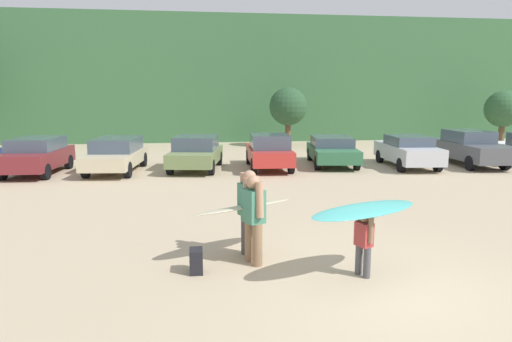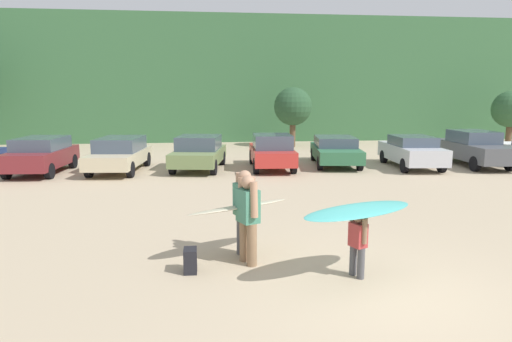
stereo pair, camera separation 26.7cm
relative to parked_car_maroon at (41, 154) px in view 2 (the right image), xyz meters
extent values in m
plane|color=tan|center=(9.71, -12.57, -0.80)|extent=(120.00, 120.00, 0.00)
cube|color=#38663D|center=(9.71, 17.62, 3.51)|extent=(108.00, 12.00, 8.61)
cylinder|color=brown|center=(12.24, 8.42, -0.04)|extent=(0.36, 0.36, 1.52)
sphere|color=#284C2D|center=(12.24, 8.42, 1.72)|extent=(2.36, 2.36, 2.36)
cylinder|color=brown|center=(26.45, 7.89, -0.13)|extent=(0.37, 0.37, 1.33)
sphere|color=#2D5633|center=(26.45, 7.89, 1.53)|extent=(2.36, 2.36, 2.36)
cube|color=maroon|center=(0.00, -0.03, -0.14)|extent=(2.06, 4.08, 0.68)
cube|color=#3F4C5B|center=(0.00, 0.08, 0.45)|extent=(1.81, 2.44, 0.50)
cylinder|color=black|center=(-0.74, 1.33, -0.49)|extent=(0.26, 0.63, 0.62)
cylinder|color=black|center=(0.90, 1.23, -0.49)|extent=(0.26, 0.63, 0.62)
cylinder|color=black|center=(-0.90, -1.29, -0.49)|extent=(0.26, 0.63, 0.62)
cylinder|color=black|center=(0.74, -1.39, -0.49)|extent=(0.26, 0.63, 0.62)
cube|color=beige|center=(3.15, 0.12, -0.20)|extent=(2.24, 4.57, 0.56)
cube|color=#3F4C5B|center=(3.17, 0.31, 0.36)|extent=(1.91, 2.70, 0.56)
cylinder|color=black|center=(2.47, 1.65, -0.48)|extent=(0.28, 0.66, 0.64)
cylinder|color=black|center=(4.10, 1.49, -0.48)|extent=(0.28, 0.66, 0.64)
cylinder|color=black|center=(2.19, -1.26, -0.48)|extent=(0.28, 0.66, 0.64)
cylinder|color=black|center=(3.82, -1.41, -0.48)|extent=(0.28, 0.66, 0.64)
cube|color=#6B7F4C|center=(6.50, 0.26, -0.20)|extent=(2.55, 4.32, 0.56)
cube|color=#3F4C5B|center=(6.51, 0.32, 0.38)|extent=(2.06, 2.31, 0.59)
cylinder|color=black|center=(5.89, 1.72, -0.48)|extent=(0.32, 0.67, 0.64)
cylinder|color=black|center=(7.56, 1.44, -0.48)|extent=(0.32, 0.67, 0.64)
cylinder|color=black|center=(5.44, -0.91, -0.48)|extent=(0.32, 0.67, 0.64)
cylinder|color=black|center=(7.11, -1.20, -0.48)|extent=(0.32, 0.67, 0.64)
cube|color=#B72D28|center=(9.70, 0.16, -0.16)|extent=(1.91, 4.25, 0.61)
cube|color=#3F4C5B|center=(9.68, -0.20, 0.44)|extent=(1.67, 1.96, 0.61)
cylinder|color=black|center=(8.97, 1.57, -0.47)|extent=(0.25, 0.67, 0.66)
cylinder|color=black|center=(10.53, 1.50, -0.47)|extent=(0.25, 0.67, 0.66)
cylinder|color=black|center=(8.86, -1.19, -0.47)|extent=(0.25, 0.67, 0.66)
cylinder|color=black|center=(10.42, -1.25, -0.47)|extent=(0.25, 0.67, 0.66)
cube|color=#2D6642|center=(12.78, 0.77, -0.21)|extent=(2.50, 4.66, 0.55)
cube|color=#3F4C5B|center=(12.80, 0.94, 0.29)|extent=(2.06, 2.54, 0.45)
cylinder|color=black|center=(12.13, 2.34, -0.48)|extent=(0.30, 0.65, 0.63)
cylinder|color=black|center=(13.83, 2.11, -0.48)|extent=(0.30, 0.65, 0.63)
cylinder|color=black|center=(11.73, -0.56, -0.48)|extent=(0.30, 0.65, 0.63)
cylinder|color=black|center=(13.43, -0.80, -0.48)|extent=(0.30, 0.65, 0.63)
cube|color=silver|center=(16.00, -0.23, -0.14)|extent=(2.07, 4.33, 0.70)
cube|color=#3F4C5B|center=(16.00, -0.29, 0.42)|extent=(1.77, 2.16, 0.42)
cylinder|color=black|center=(15.32, 1.22, -0.49)|extent=(0.26, 0.62, 0.61)
cylinder|color=black|center=(16.90, 1.10, -0.49)|extent=(0.26, 0.62, 0.61)
cylinder|color=black|center=(15.11, -1.55, -0.49)|extent=(0.26, 0.62, 0.61)
cylinder|color=black|center=(16.69, -1.67, -0.49)|extent=(0.26, 0.62, 0.61)
cube|color=#4C4F54|center=(19.10, -0.05, -0.11)|extent=(1.96, 4.84, 0.73)
cube|color=#3F4C5B|center=(19.11, 0.09, 0.53)|extent=(1.69, 2.25, 0.55)
cylinder|color=black|center=(18.40, 1.56, -0.47)|extent=(0.25, 0.66, 0.65)
cylinder|color=black|center=(19.95, 1.48, -0.47)|extent=(0.25, 0.66, 0.65)
cylinder|color=black|center=(18.25, -1.58, -0.47)|extent=(0.25, 0.66, 0.65)
cylinder|color=black|center=(19.80, -1.66, -0.47)|extent=(0.25, 0.66, 0.65)
cylinder|color=black|center=(21.53, 1.61, -0.49)|extent=(0.30, 0.63, 0.61)
cylinder|color=#4C4C51|center=(7.63, -10.85, -0.37)|extent=(0.20, 0.20, 0.85)
cylinder|color=#4C4C51|center=(7.51, -10.57, -0.37)|extent=(0.20, 0.20, 0.85)
cube|color=#3F7F66|center=(7.57, -10.71, 0.38)|extent=(0.47, 0.53, 0.65)
sphere|color=tan|center=(7.57, -10.71, 0.84)|extent=(0.27, 0.27, 0.27)
cylinder|color=tan|center=(7.66, -10.93, 0.55)|extent=(0.23, 0.28, 0.70)
cylinder|color=tan|center=(7.47, -10.49, 0.55)|extent=(0.20, 0.21, 0.69)
cylinder|color=#4C4C51|center=(9.52, -12.09, -0.51)|extent=(0.13, 0.13, 0.57)
cylinder|color=#4C4C51|center=(9.44, -11.90, -0.51)|extent=(0.13, 0.13, 0.57)
cube|color=#B23838|center=(9.48, -11.99, -0.01)|extent=(0.31, 0.35, 0.43)
sphere|color=#8C664C|center=(9.48, -11.99, 0.29)|extent=(0.18, 0.18, 0.18)
cylinder|color=#8C664C|center=(9.54, -12.14, 0.10)|extent=(0.13, 0.13, 0.46)
cylinder|color=#8C664C|center=(9.42, -11.85, 0.10)|extent=(0.13, 0.13, 0.46)
cylinder|color=#8C6B4C|center=(7.65, -11.26, -0.38)|extent=(0.19, 0.19, 0.83)
cylinder|color=#8C6B4C|center=(7.53, -10.98, -0.38)|extent=(0.19, 0.19, 0.83)
cube|color=#3F7F66|center=(7.59, -11.12, 0.35)|extent=(0.46, 0.52, 0.64)
sphere|color=tan|center=(7.59, -11.12, 0.81)|extent=(0.27, 0.27, 0.27)
cylinder|color=tan|center=(7.69, -11.34, 0.52)|extent=(0.20, 0.21, 0.68)
cylinder|color=tan|center=(7.50, -10.91, 0.52)|extent=(0.22, 0.26, 0.69)
ellipsoid|color=beige|center=(7.46, -10.68, 0.22)|extent=(2.33, 1.69, 0.20)
ellipsoid|color=teal|center=(9.44, -12.12, 0.46)|extent=(2.40, 1.55, 0.14)
cube|color=black|center=(6.49, -11.45, -0.57)|extent=(0.24, 0.34, 0.45)
camera|label=1|loc=(6.55, -19.42, 2.45)|focal=31.65mm
camera|label=2|loc=(6.82, -19.46, 2.45)|focal=31.65mm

